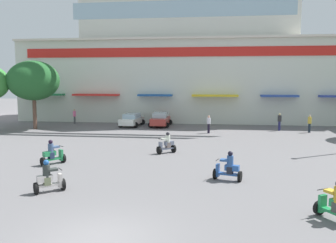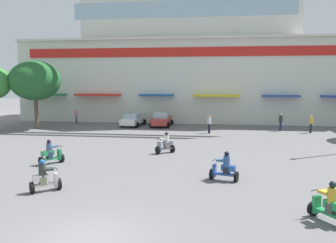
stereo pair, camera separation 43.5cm
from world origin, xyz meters
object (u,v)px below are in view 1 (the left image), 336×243
scooter_rider_3 (53,154)px  scooter_rider_5 (167,144)px  scooter_rider_1 (228,168)px  scooter_rider_4 (49,179)px  parked_car_1 (160,119)px  parked_car_0 (132,120)px  pedestrian_1 (310,123)px  plaza_tree_2 (33,81)px  pedestrian_3 (209,123)px  pedestrian_2 (279,121)px  pedestrian_0 (75,115)px  scooter_rider_0 (335,204)px

scooter_rider_3 → scooter_rider_5: size_ratio=1.03×
scooter_rider_1 → scooter_rider_4: 8.53m
parked_car_1 → scooter_rider_1: bearing=-72.0°
parked_car_0 → pedestrian_1: pedestrian_1 is taller
plaza_tree_2 → pedestrian_3: bearing=-1.8°
pedestrian_1 → plaza_tree_2: bearing=-177.7°
scooter_rider_5 → pedestrian_2: bearing=52.3°
scooter_rider_1 → pedestrian_1: bearing=65.1°
pedestrian_0 → pedestrian_2: (21.96, -2.61, 0.02)m
pedestrian_1 → pedestrian_2: (-2.59, 0.96, 0.02)m
parked_car_1 → scooter_rider_3: parked_car_1 is taller
scooter_rider_0 → scooter_rider_5: (-7.56, 11.02, -0.01)m
pedestrian_1 → scooter_rider_1: bearing=-114.9°
scooter_rider_3 → parked_car_1: bearing=78.5°
scooter_rider_5 → pedestrian_2: 15.44m
pedestrian_1 → pedestrian_2: size_ratio=0.98×
scooter_rider_4 → pedestrian_1: pedestrian_1 is taller
parked_car_1 → scooter_rider_0: 26.85m
scooter_rider_1 → pedestrian_0: size_ratio=0.89×
scooter_rider_5 → pedestrian_1: 16.47m
parked_car_1 → pedestrian_3: pedestrian_3 is taller
scooter_rider_1 → pedestrian_0: bearing=128.1°
scooter_rider_4 → pedestrian_1: 26.01m
scooter_rider_3 → scooter_rider_5: bearing=33.6°
scooter_rider_1 → pedestrian_2: size_ratio=0.87×
plaza_tree_2 → pedestrian_1: (26.83, 1.09, -3.91)m
plaza_tree_2 → pedestrian_1: 27.14m
scooter_rider_4 → pedestrian_0: size_ratio=0.89×
parked_car_0 → parked_car_1: parked_car_1 is taller
scooter_rider_5 → pedestrian_2: pedestrian_2 is taller
scooter_rider_5 → pedestrian_3: size_ratio=0.88×
pedestrian_0 → pedestrian_3: pedestrian_0 is taller
pedestrian_1 → scooter_rider_0: bearing=-101.4°
parked_car_1 → pedestrian_0: size_ratio=2.43×
scooter_rider_3 → scooter_rider_4: bearing=-66.5°
pedestrian_0 → pedestrian_3: size_ratio=1.00×
scooter_rider_3 → parked_car_0: bearing=88.1°
scooter_rider_1 → parked_car_1: bearing=108.0°
scooter_rider_3 → pedestrian_2: size_ratio=0.87×
pedestrian_1 → pedestrian_2: pedestrian_2 is taller
pedestrian_3 → scooter_rider_4: bearing=-109.6°
parked_car_1 → scooter_rider_4: bearing=-93.7°
scooter_rider_4 → scooter_rider_5: bearing=66.2°
parked_car_0 → pedestrian_3: size_ratio=2.56×
scooter_rider_0 → pedestrian_0: size_ratio=0.91×
plaza_tree_2 → scooter_rider_0: size_ratio=4.52×
scooter_rider_3 → pedestrian_3: 16.35m
scooter_rider_1 → pedestrian_1: (8.09, 17.45, 0.35)m
parked_car_1 → scooter_rider_4: 23.09m
pedestrian_3 → scooter_rider_5: bearing=-105.3°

